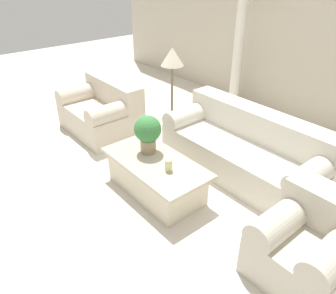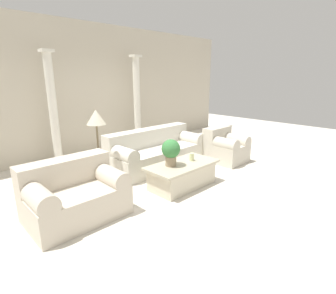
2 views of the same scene
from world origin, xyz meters
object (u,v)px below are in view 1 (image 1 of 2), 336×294
Objects in this scene: sofa_long at (246,149)px; armchair at (310,243)px; coffee_table at (156,176)px; potted_plant at (148,132)px; floor_lamp at (172,64)px; loveseat at (103,110)px.

sofa_long reaches higher than armchair.
coffee_table is 0.54m from potted_plant.
floor_lamp is (-0.80, 1.05, 0.45)m from potted_plant.
potted_plant is (-0.62, -1.10, 0.38)m from sofa_long.
potted_plant is at bearing -119.49° from sofa_long.
potted_plant is 0.34× the size of floor_lamp.
loveseat is at bearing 179.18° from armchair.
loveseat reaches higher than armchair.
loveseat is 1.90m from coffee_table.
sofa_long is 4.68× the size of potted_plant.
floor_lamp reaches higher than sofa_long.
loveseat is 0.97× the size of coffee_table.
loveseat is 2.75× the size of potted_plant.
armchair is at bearing 9.66° from coffee_table.
loveseat is 0.93× the size of floor_lamp.
floor_lamp is (-1.02, 1.12, 0.93)m from coffee_table.
sofa_long is at bearing 19.78° from loveseat.
coffee_table is 1.82m from armchair.
armchair reaches higher than coffee_table.
floor_lamp reaches higher than potted_plant.
loveseat is at bearing -138.00° from floor_lamp.
coffee_table is 0.97× the size of floor_lamp.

